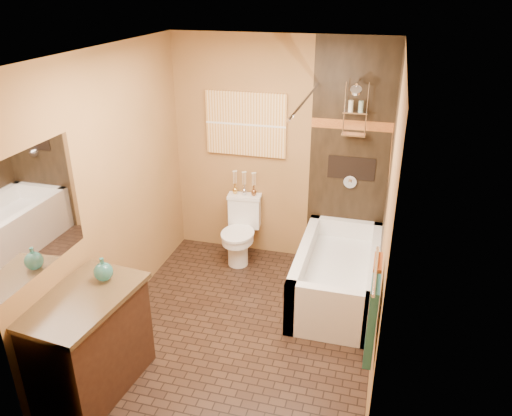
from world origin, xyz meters
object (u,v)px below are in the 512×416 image
(sunset_painting, at_px, (246,124))
(toilet, at_px, (241,230))
(bathtub, at_px, (337,278))
(vanity, at_px, (89,343))

(sunset_painting, bearing_deg, toilet, -90.00)
(sunset_painting, bearing_deg, bathtub, -31.85)
(vanity, bearing_deg, toilet, 82.04)
(bathtub, distance_m, toilet, 1.27)
(sunset_painting, relative_size, vanity, 0.88)
(sunset_painting, bearing_deg, vanity, -102.70)
(sunset_painting, xyz_separation_m, toilet, (-0.00, -0.25, -1.17))
(sunset_painting, distance_m, bathtub, 1.91)
(sunset_painting, relative_size, bathtub, 0.60)
(bathtub, bearing_deg, sunset_painting, 148.15)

